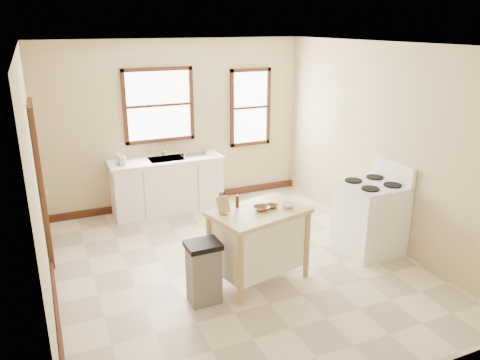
% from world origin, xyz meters
% --- Properties ---
extents(floor, '(5.00, 5.00, 0.00)m').
position_xyz_m(floor, '(0.00, 0.00, 0.00)').
color(floor, '#B5A38F').
rests_on(floor, ground).
extents(ceiling, '(5.00, 5.00, 0.00)m').
position_xyz_m(ceiling, '(0.00, 0.00, 2.80)').
color(ceiling, white).
rests_on(ceiling, ground).
extents(wall_back, '(4.50, 0.04, 2.80)m').
position_xyz_m(wall_back, '(0.00, 2.50, 1.40)').
color(wall_back, tan).
rests_on(wall_back, ground).
extents(wall_left, '(0.04, 5.00, 2.80)m').
position_xyz_m(wall_left, '(-2.25, 0.00, 1.40)').
color(wall_left, tan).
rests_on(wall_left, ground).
extents(wall_right, '(0.04, 5.00, 2.80)m').
position_xyz_m(wall_right, '(2.25, 0.00, 1.40)').
color(wall_right, tan).
rests_on(wall_right, ground).
extents(window_main, '(1.17, 0.06, 1.22)m').
position_xyz_m(window_main, '(-0.30, 2.48, 1.75)').
color(window_main, '#351D0E').
rests_on(window_main, wall_back).
extents(window_side, '(0.77, 0.06, 1.37)m').
position_xyz_m(window_side, '(1.35, 2.48, 1.60)').
color(window_side, '#351D0E').
rests_on(window_side, wall_back).
extents(door_left, '(0.06, 0.90, 2.10)m').
position_xyz_m(door_left, '(-2.21, 1.30, 1.05)').
color(door_left, '#351D0E').
rests_on(door_left, ground).
extents(baseboard_back, '(4.50, 0.04, 0.12)m').
position_xyz_m(baseboard_back, '(0.00, 2.47, 0.06)').
color(baseboard_back, '#351D0E').
rests_on(baseboard_back, ground).
extents(baseboard_left, '(0.04, 5.00, 0.12)m').
position_xyz_m(baseboard_left, '(-2.22, 0.00, 0.06)').
color(baseboard_left, '#351D0E').
rests_on(baseboard_left, ground).
extents(sink_counter, '(1.86, 0.62, 0.92)m').
position_xyz_m(sink_counter, '(-0.30, 2.20, 0.46)').
color(sink_counter, white).
rests_on(sink_counter, ground).
extents(faucet, '(0.03, 0.03, 0.22)m').
position_xyz_m(faucet, '(-0.30, 2.38, 1.03)').
color(faucet, silver).
rests_on(faucet, sink_counter).
extents(soap_bottle_a, '(0.11, 0.11, 0.23)m').
position_xyz_m(soap_bottle_a, '(-1.07, 2.18, 1.03)').
color(soap_bottle_a, '#B2B2B2').
rests_on(soap_bottle_a, sink_counter).
extents(soap_bottle_b, '(0.11, 0.11, 0.20)m').
position_xyz_m(soap_bottle_b, '(-1.01, 2.11, 1.02)').
color(soap_bottle_b, '#B2B2B2').
rests_on(soap_bottle_b, sink_counter).
extents(dish_rack, '(0.50, 0.45, 0.10)m').
position_xyz_m(dish_rack, '(0.17, 2.22, 0.97)').
color(dish_rack, silver).
rests_on(dish_rack, sink_counter).
extents(kitchen_island, '(1.26, 0.96, 0.92)m').
position_xyz_m(kitchen_island, '(0.13, -0.42, 0.46)').
color(kitchen_island, '#ECD68A').
rests_on(kitchen_island, ground).
extents(knife_block, '(0.13, 0.13, 0.20)m').
position_xyz_m(knife_block, '(-0.30, -0.34, 1.02)').
color(knife_block, tan).
rests_on(knife_block, kitchen_island).
extents(pepper_grinder, '(0.05, 0.05, 0.15)m').
position_xyz_m(pepper_grinder, '(-0.07, -0.23, 1.00)').
color(pepper_grinder, '#431F12').
rests_on(pepper_grinder, kitchen_island).
extents(bowl_a, '(0.20, 0.20, 0.05)m').
position_xyz_m(bowl_a, '(0.15, -0.43, 0.94)').
color(bowl_a, brown).
rests_on(bowl_a, kitchen_island).
extents(bowl_b, '(0.20, 0.20, 0.04)m').
position_xyz_m(bowl_b, '(0.30, -0.41, 0.94)').
color(bowl_b, brown).
rests_on(bowl_b, kitchen_island).
extents(bowl_c, '(0.18, 0.18, 0.05)m').
position_xyz_m(bowl_c, '(0.48, -0.48, 0.95)').
color(bowl_c, white).
rests_on(bowl_c, kitchen_island).
extents(trash_bin, '(0.38, 0.32, 0.74)m').
position_xyz_m(trash_bin, '(-0.66, -0.62, 0.37)').
color(trash_bin, slate).
rests_on(trash_bin, ground).
extents(gas_stove, '(0.78, 0.80, 1.25)m').
position_xyz_m(gas_stove, '(1.88, -0.31, 0.62)').
color(gas_stove, white).
rests_on(gas_stove, ground).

